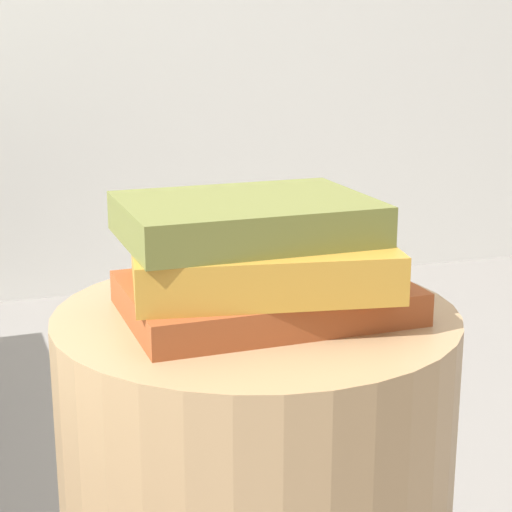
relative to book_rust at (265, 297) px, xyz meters
The scene contains 3 objects.
book_rust is the anchor object (origin of this frame).
book_ochre 0.04m from the book_rust, 123.08° to the right, with size 0.26×0.19×0.05m, color #B7842D.
book_olive 0.09m from the book_rust, 169.83° to the left, with size 0.25×0.18×0.04m, color olive.
Camera 1 is at (-0.26, -0.83, 0.86)m, focal length 61.05 mm.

